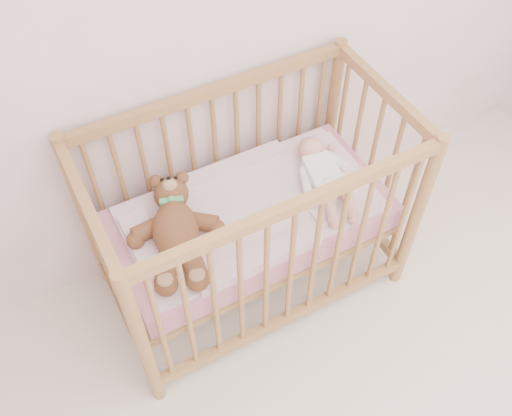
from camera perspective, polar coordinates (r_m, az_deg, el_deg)
crib at (r=2.55m, az=-0.53°, el=-0.93°), size 1.36×0.76×1.00m
mattress at (r=2.56m, az=-0.53°, el=-1.14°), size 1.22×0.62×0.13m
blanket at (r=2.50m, az=-0.54°, el=-0.08°), size 1.10×0.58×0.06m
baby at (r=2.56m, az=6.73°, el=3.59°), size 0.35×0.57×0.13m
teddy_bear at (r=2.35m, az=-8.04°, el=-2.30°), size 0.58×0.70×0.17m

